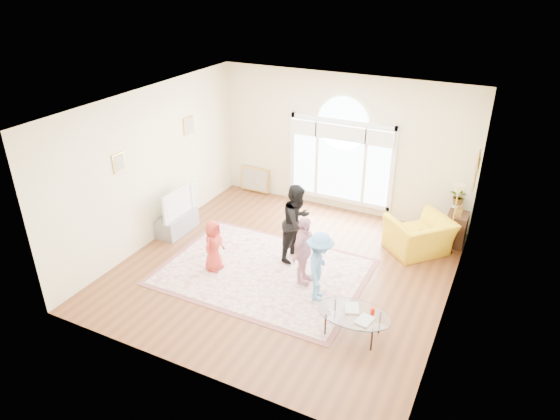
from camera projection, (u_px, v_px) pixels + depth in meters
The scene contains 17 objects.
ground at pixel (284, 269), 9.66m from camera, with size 6.00×6.00×0.00m, color brown.
room_shell at pixel (340, 148), 11.22m from camera, with size 6.00×6.00×6.00m.
area_rug at pixel (263, 272), 9.55m from camera, with size 3.60×2.60×0.02m, color beige.
rug_border at pixel (263, 272), 9.55m from camera, with size 3.80×2.80×0.01m, color brown.
tv_console at pixel (177, 223), 10.90m from camera, with size 0.45×1.00×0.42m, color gray.
television at pixel (175, 202), 10.66m from camera, with size 0.17×1.08×0.62m.
coffee_table at pixel (353, 314), 7.79m from camera, with size 1.19×0.76×0.54m.
armchair at pixel (419, 236), 10.06m from camera, with size 1.16×1.01×0.75m, color gold.
side_cabinet at pixel (456, 229), 10.36m from camera, with size 0.40×0.50×0.70m, color black.
floor_lamp at pixel (457, 195), 9.63m from camera, with size 0.30×0.30×1.51m.
plant_pedestal at pixel (455, 220), 10.74m from camera, with size 0.20×0.20×0.70m, color white.
potted_plant at pixel (459, 197), 10.50m from camera, with size 0.36×0.31×0.39m, color #33722D.
leaning_picture at pixel (255, 192), 12.87m from camera, with size 0.80×0.05×0.62m, color tan.
child_red at pixel (213, 245), 9.41m from camera, with size 0.50×0.33×1.03m, color #B83329.
child_black at pixel (297, 223), 9.65m from camera, with size 0.76×0.59×1.57m, color black.
child_pink at pixel (303, 251), 8.95m from camera, with size 0.78×0.32×1.33m, color pink.
child_blue at pixel (320, 267), 8.52m from camera, with size 0.83×0.48×1.29m, color #5C98DB.
Camera 1 is at (3.54, -7.31, 5.35)m, focal length 32.00 mm.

